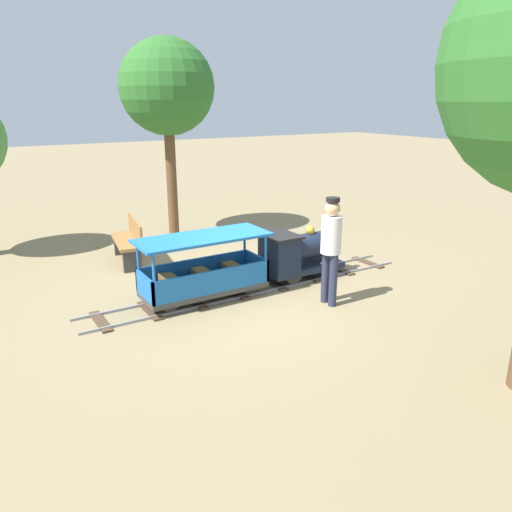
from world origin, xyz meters
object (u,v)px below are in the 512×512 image
passenger_car (204,274)px  oak_tree_near (167,88)px  conductor_person (331,243)px  park_bench (129,241)px  locomotive (298,252)px

passenger_car → oak_tree_near: bearing=164.0°
conductor_person → park_bench: size_ratio=1.20×
passenger_car → park_bench: bearing=-170.7°
locomotive → conductor_person: bearing=-12.0°
locomotive → oak_tree_near: (-3.89, -0.64, 2.68)m
locomotive → park_bench: 3.22m
locomotive → park_bench: size_ratio=1.07×
locomotive → oak_tree_near: oak_tree_near is taller
conductor_person → park_bench: 4.04m
passenger_car → oak_tree_near: (-3.89, 1.11, 2.74)m
locomotive → oak_tree_near: 4.77m
conductor_person → passenger_car: bearing=-126.3°
passenger_car → locomotive: bearing=90.0°
oak_tree_near → locomotive: bearing=9.4°
conductor_person → oak_tree_near: bearing=-175.3°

